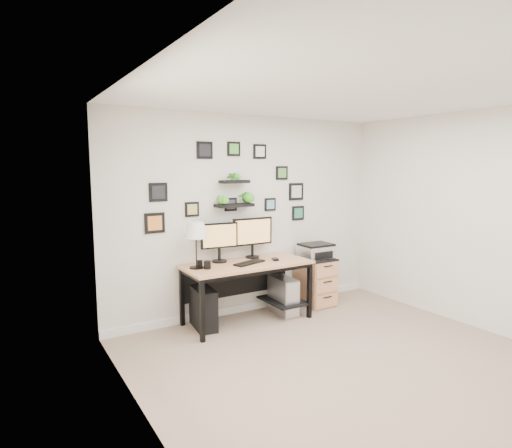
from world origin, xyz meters
TOP-DOWN VIEW (x-y plane):
  - room at (0.00, 1.98)m, footprint 4.00×4.00m
  - desk at (-0.24, 1.67)m, footprint 1.60×0.70m
  - monitor_left at (-0.54, 1.86)m, footprint 0.49×0.21m
  - monitor_right at (-0.06, 1.86)m, footprint 0.57×0.19m
  - keyboard at (-0.27, 1.59)m, footprint 0.46×0.26m
  - mouse at (0.10, 1.57)m, footprint 0.09×0.11m
  - table_lamp at (-0.92, 1.71)m, footprint 0.27×0.27m
  - mug at (-0.83, 1.61)m, footprint 0.08×0.08m
  - pen_cup at (-0.86, 1.74)m, footprint 0.06×0.06m
  - pc_tower_black at (-0.84, 1.72)m, footprint 0.28×0.51m
  - pc_tower_grey at (0.28, 1.64)m, footprint 0.25×0.51m
  - file_cabinet at (0.89, 1.72)m, footprint 0.43×0.53m
  - printer at (0.91, 1.73)m, footprint 0.44×0.36m
  - wall_decor at (-0.27, 1.93)m, footprint 2.31×0.18m

SIDE VIEW (x-z plane):
  - room at x=0.00m, z-range -1.95..2.05m
  - pc_tower_grey at x=0.28m, z-range 0.00..0.49m
  - pc_tower_black at x=-0.84m, z-range 0.00..0.49m
  - file_cabinet at x=0.89m, z-range 0.00..0.67m
  - desk at x=-0.24m, z-range 0.25..1.00m
  - keyboard at x=-0.27m, z-range 0.75..0.77m
  - mouse at x=0.10m, z-range 0.75..0.78m
  - printer at x=0.91m, z-range 0.67..0.87m
  - pen_cup at x=-0.86m, z-range 0.75..0.83m
  - mug at x=-0.83m, z-range 0.75..0.84m
  - monitor_left at x=-0.54m, z-range 0.79..1.29m
  - monitor_right at x=-0.06m, z-range 0.80..1.33m
  - table_lamp at x=-0.92m, z-range 0.92..1.46m
  - wall_decor at x=-0.27m, z-range 1.10..2.19m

